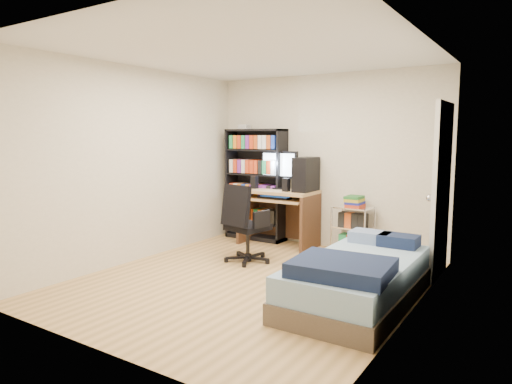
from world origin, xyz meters
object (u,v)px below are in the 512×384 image
Objects in this scene: bed at (358,279)px; office_chair at (245,237)px; computer_desk at (287,195)px; media_shelf at (256,183)px.

office_chair is at bearing 160.28° from bed.
computer_desk is at bearing 101.28° from office_chair.
computer_desk reaches higher than office_chair.
media_shelf is 1.77× the size of office_chair.
office_chair is 0.52× the size of bed.
media_shelf is 1.46m from office_chair.
computer_desk is at bearing -10.50° from media_shelf.
office_chair is 1.85m from bed.
media_shelf reaches higher than computer_desk.
bed is (1.74, -0.62, -0.08)m from office_chair.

